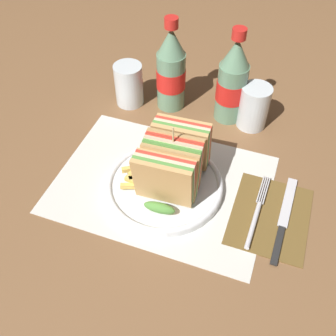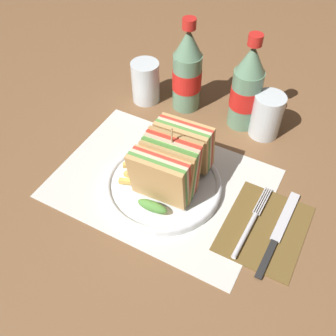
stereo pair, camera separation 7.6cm
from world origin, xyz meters
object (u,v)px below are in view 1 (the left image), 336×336
(knife, at_px, (284,219))
(fork, at_px, (256,217))
(coke_bottle_far, at_px, (232,82))
(glass_near, at_px, (254,107))
(glass_far, at_px, (129,85))
(club_sandwich, at_px, (173,163))
(coke_bottle_near, at_px, (171,71))
(plate_main, at_px, (165,185))

(knife, bearing_deg, fork, -162.46)
(coke_bottle_far, distance_m, glass_near, 0.07)
(knife, xyz_separation_m, glass_far, (-0.41, 0.23, 0.04))
(club_sandwich, height_order, coke_bottle_near, coke_bottle_near)
(fork, xyz_separation_m, glass_near, (-0.06, 0.26, 0.04))
(club_sandwich, bearing_deg, knife, -1.99)
(glass_near, bearing_deg, coke_bottle_far, 169.79)
(coke_bottle_far, bearing_deg, knife, -56.59)
(plate_main, bearing_deg, glass_far, 127.11)
(knife, bearing_deg, coke_bottle_far, 124.84)
(coke_bottle_near, relative_size, glass_near, 2.19)
(fork, relative_size, knife, 0.86)
(coke_bottle_near, relative_size, glass_far, 2.19)
(knife, bearing_deg, glass_near, 115.98)
(coke_bottle_near, height_order, glass_near, coke_bottle_near)
(coke_bottle_far, bearing_deg, glass_near, -10.21)
(knife, xyz_separation_m, glass_near, (-0.11, 0.25, 0.04))
(club_sandwich, distance_m, glass_far, 0.29)
(fork, bearing_deg, knife, 17.54)
(coke_bottle_near, bearing_deg, coke_bottle_far, 1.47)
(coke_bottle_near, distance_m, coke_bottle_far, 0.14)
(knife, distance_m, coke_bottle_far, 0.32)
(coke_bottle_near, distance_m, glass_near, 0.20)
(coke_bottle_near, bearing_deg, glass_near, -1.92)
(fork, bearing_deg, plate_main, 177.28)
(fork, distance_m, coke_bottle_far, 0.31)
(fork, distance_m, glass_far, 0.44)
(club_sandwich, xyz_separation_m, knife, (0.22, -0.01, -0.07))
(coke_bottle_near, height_order, glass_far, coke_bottle_near)
(knife, height_order, coke_bottle_near, coke_bottle_near)
(plate_main, distance_m, fork, 0.18)
(glass_near, height_order, glass_far, same)
(knife, distance_m, coke_bottle_near, 0.41)
(coke_bottle_far, bearing_deg, glass_far, -173.19)
(knife, height_order, glass_near, glass_near)
(plate_main, height_order, coke_bottle_near, coke_bottle_near)
(club_sandwich, xyz_separation_m, coke_bottle_near, (-0.09, 0.25, 0.02))
(coke_bottle_near, height_order, coke_bottle_far, same)
(glass_near, xyz_separation_m, glass_far, (-0.30, -0.02, 0.00))
(fork, xyz_separation_m, knife, (0.05, 0.01, -0.00))
(plate_main, bearing_deg, coke_bottle_far, 76.25)
(club_sandwich, xyz_separation_m, glass_near, (0.11, 0.24, -0.02))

